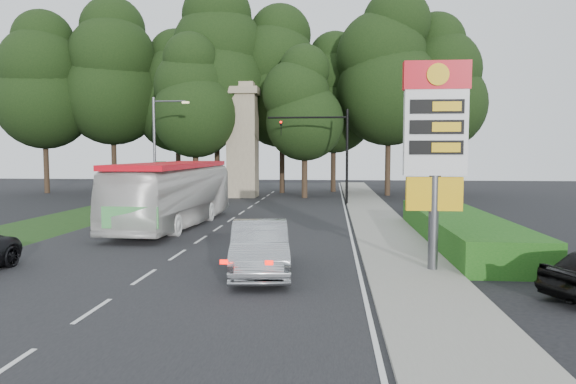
# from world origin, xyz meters

# --- Properties ---
(ground) EXTENTS (120.00, 120.00, 0.00)m
(ground) POSITION_xyz_m (0.00, 0.00, 0.00)
(ground) COLOR black
(ground) RESTS_ON ground
(road_surface) EXTENTS (14.00, 80.00, 0.02)m
(road_surface) POSITION_xyz_m (0.00, 12.00, 0.01)
(road_surface) COLOR black
(road_surface) RESTS_ON ground
(sidewalk_right) EXTENTS (3.00, 80.00, 0.12)m
(sidewalk_right) POSITION_xyz_m (8.50, 12.00, 0.06)
(sidewalk_right) COLOR gray
(sidewalk_right) RESTS_ON ground
(grass_verge_left) EXTENTS (5.00, 50.00, 0.02)m
(grass_verge_left) POSITION_xyz_m (-9.50, 18.00, 0.01)
(grass_verge_left) COLOR #193814
(grass_verge_left) RESTS_ON ground
(hedge) EXTENTS (3.00, 14.00, 1.20)m
(hedge) POSITION_xyz_m (11.50, 8.00, 0.60)
(hedge) COLOR #1B4F15
(hedge) RESTS_ON ground
(gas_station_pylon) EXTENTS (2.10, 0.45, 6.85)m
(gas_station_pylon) POSITION_xyz_m (9.20, 1.99, 4.45)
(gas_station_pylon) COLOR #59595E
(gas_station_pylon) RESTS_ON ground
(traffic_signal_mast) EXTENTS (6.10, 0.35, 7.20)m
(traffic_signal_mast) POSITION_xyz_m (5.68, 24.00, 4.67)
(traffic_signal_mast) COLOR black
(traffic_signal_mast) RESTS_ON ground
(streetlight_signs) EXTENTS (2.75, 0.98, 8.00)m
(streetlight_signs) POSITION_xyz_m (-6.99, 22.01, 4.44)
(streetlight_signs) COLOR #59595E
(streetlight_signs) RESTS_ON ground
(monument) EXTENTS (3.00, 3.00, 10.05)m
(monument) POSITION_xyz_m (-2.00, 30.00, 5.10)
(monument) COLOR gray
(monument) RESTS_ON ground
(tree_far_west) EXTENTS (8.96, 8.96, 17.60)m
(tree_far_west) POSITION_xyz_m (-22.00, 33.00, 10.68)
(tree_far_west) COLOR #2D2116
(tree_far_west) RESTS_ON ground
(tree_west_mid) EXTENTS (9.80, 9.80, 19.25)m
(tree_west_mid) POSITION_xyz_m (-16.00, 35.00, 11.69)
(tree_west_mid) COLOR #2D2116
(tree_west_mid) RESTS_ON ground
(tree_west_near) EXTENTS (8.40, 8.40, 16.50)m
(tree_west_near) POSITION_xyz_m (-10.00, 37.00, 10.02)
(tree_west_near) COLOR #2D2116
(tree_west_near) RESTS_ON ground
(tree_center_left) EXTENTS (10.08, 10.08, 19.80)m
(tree_center_left) POSITION_xyz_m (-5.00, 33.00, 12.02)
(tree_center_left) COLOR #2D2116
(tree_center_left) RESTS_ON ground
(tree_center_right) EXTENTS (9.24, 9.24, 18.15)m
(tree_center_right) POSITION_xyz_m (1.00, 35.00, 11.02)
(tree_center_right) COLOR #2D2116
(tree_center_right) RESTS_ON ground
(tree_east_near) EXTENTS (8.12, 8.12, 15.95)m
(tree_east_near) POSITION_xyz_m (6.00, 37.00, 9.68)
(tree_east_near) COLOR #2D2116
(tree_east_near) RESTS_ON ground
(tree_east_mid) EXTENTS (9.52, 9.52, 18.70)m
(tree_east_mid) POSITION_xyz_m (11.00, 33.00, 11.35)
(tree_east_mid) COLOR #2D2116
(tree_east_mid) RESTS_ON ground
(tree_far_east) EXTENTS (8.68, 8.68, 17.05)m
(tree_far_east) POSITION_xyz_m (16.00, 35.00, 10.35)
(tree_far_east) COLOR #2D2116
(tree_far_east) RESTS_ON ground
(tree_monument_left) EXTENTS (7.28, 7.28, 14.30)m
(tree_monument_left) POSITION_xyz_m (-6.00, 29.00, 8.68)
(tree_monument_left) COLOR #2D2116
(tree_monument_left) RESTS_ON ground
(tree_monument_right) EXTENTS (6.72, 6.72, 13.20)m
(tree_monument_right) POSITION_xyz_m (3.50, 29.50, 8.01)
(tree_monument_right) COLOR #2D2116
(tree_monument_right) RESTS_ON ground
(transit_bus) EXTENTS (3.43, 12.37, 3.41)m
(transit_bus) POSITION_xyz_m (-2.52, 11.64, 1.71)
(transit_bus) COLOR silver
(transit_bus) RESTS_ON ground
(sedan_silver) EXTENTS (2.47, 5.33, 1.69)m
(sedan_silver) POSITION_xyz_m (3.56, 1.37, 0.85)
(sedan_silver) COLOR #A7AAAF
(sedan_silver) RESTS_ON ground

